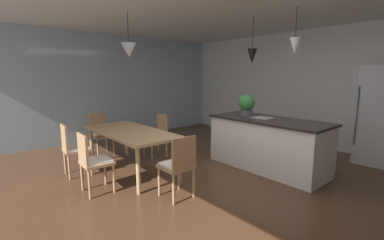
{
  "coord_description": "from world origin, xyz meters",
  "views": [
    {
      "loc": [
        2.62,
        -2.92,
        1.65
      ],
      "look_at": [
        -0.73,
        -0.07,
        0.91
      ],
      "focal_mm": 24.67,
      "sensor_mm": 36.0,
      "label": 1
    }
  ],
  "objects_px": {
    "chair_kitchen_end": "(178,164)",
    "chair_far_left": "(157,134)",
    "chair_near_right": "(93,160)",
    "chair_window_end": "(101,132)",
    "kitchen_island": "(267,143)",
    "potted_plant_on_island": "(247,105)",
    "chair_near_left": "(74,148)",
    "refrigerator": "(383,116)",
    "dining_table": "(131,134)"
  },
  "relations": [
    {
      "from": "chair_kitchen_end",
      "to": "chair_far_left",
      "type": "xyz_separation_m",
      "value": [
        -1.78,
        0.81,
        0.0
      ]
    },
    {
      "from": "chair_near_right",
      "to": "chair_window_end",
      "type": "relative_size",
      "value": 1.0
    },
    {
      "from": "kitchen_island",
      "to": "potted_plant_on_island",
      "type": "distance_m",
      "value": 0.81
    },
    {
      "from": "chair_far_left",
      "to": "potted_plant_on_island",
      "type": "height_order",
      "value": "potted_plant_on_island"
    },
    {
      "from": "chair_near_right",
      "to": "chair_near_left",
      "type": "height_order",
      "value": "same"
    },
    {
      "from": "chair_far_left",
      "to": "kitchen_island",
      "type": "relative_size",
      "value": 0.42
    },
    {
      "from": "chair_near_right",
      "to": "chair_kitchen_end",
      "type": "height_order",
      "value": "same"
    },
    {
      "from": "chair_far_left",
      "to": "potted_plant_on_island",
      "type": "distance_m",
      "value": 1.89
    },
    {
      "from": "chair_near_right",
      "to": "potted_plant_on_island",
      "type": "relative_size",
      "value": 2.19
    },
    {
      "from": "chair_near_right",
      "to": "potted_plant_on_island",
      "type": "height_order",
      "value": "potted_plant_on_island"
    },
    {
      "from": "chair_far_left",
      "to": "chair_near_left",
      "type": "relative_size",
      "value": 1.0
    },
    {
      "from": "potted_plant_on_island",
      "to": "chair_window_end",
      "type": "bearing_deg",
      "value": -140.07
    },
    {
      "from": "chair_far_left",
      "to": "kitchen_island",
      "type": "xyz_separation_m",
      "value": [
        1.88,
        1.11,
        -0.01
      ]
    },
    {
      "from": "chair_near_right",
      "to": "refrigerator",
      "type": "xyz_separation_m",
      "value": [
        2.25,
        4.54,
        0.44
      ]
    },
    {
      "from": "kitchen_island",
      "to": "refrigerator",
      "type": "bearing_deg",
      "value": 55.42
    },
    {
      "from": "dining_table",
      "to": "kitchen_island",
      "type": "xyz_separation_m",
      "value": [
        1.44,
        1.92,
        -0.19
      ]
    },
    {
      "from": "dining_table",
      "to": "potted_plant_on_island",
      "type": "height_order",
      "value": "potted_plant_on_island"
    },
    {
      "from": "chair_kitchen_end",
      "to": "chair_window_end",
      "type": "xyz_separation_m",
      "value": [
        -2.69,
        -0.0,
        0.0
      ]
    },
    {
      "from": "kitchen_island",
      "to": "refrigerator",
      "type": "relative_size",
      "value": 1.14
    },
    {
      "from": "chair_kitchen_end",
      "to": "chair_window_end",
      "type": "bearing_deg",
      "value": -179.98
    },
    {
      "from": "chair_kitchen_end",
      "to": "potted_plant_on_island",
      "type": "relative_size",
      "value": 2.19
    },
    {
      "from": "chair_kitchen_end",
      "to": "chair_window_end",
      "type": "height_order",
      "value": "same"
    },
    {
      "from": "chair_near_right",
      "to": "chair_near_left",
      "type": "xyz_separation_m",
      "value": [
        -0.88,
        0.0,
        0.0
      ]
    },
    {
      "from": "chair_window_end",
      "to": "dining_table",
      "type": "bearing_deg",
      "value": 0.07
    },
    {
      "from": "chair_kitchen_end",
      "to": "chair_near_left",
      "type": "xyz_separation_m",
      "value": [
        -1.79,
        -0.81,
        0.0
      ]
    },
    {
      "from": "dining_table",
      "to": "potted_plant_on_island",
      "type": "bearing_deg",
      "value": 63.59
    },
    {
      "from": "chair_window_end",
      "to": "chair_near_left",
      "type": "distance_m",
      "value": 1.21
    },
    {
      "from": "chair_far_left",
      "to": "refrigerator",
      "type": "bearing_deg",
      "value": 43.02
    },
    {
      "from": "chair_near_right",
      "to": "chair_far_left",
      "type": "distance_m",
      "value": 1.84
    },
    {
      "from": "chair_window_end",
      "to": "refrigerator",
      "type": "relative_size",
      "value": 0.48
    },
    {
      "from": "chair_near_right",
      "to": "chair_near_left",
      "type": "bearing_deg",
      "value": 179.99
    },
    {
      "from": "chair_far_left",
      "to": "refrigerator",
      "type": "relative_size",
      "value": 0.48
    },
    {
      "from": "chair_far_left",
      "to": "chair_near_left",
      "type": "bearing_deg",
      "value": -90.22
    },
    {
      "from": "refrigerator",
      "to": "potted_plant_on_island",
      "type": "relative_size",
      "value": 4.62
    },
    {
      "from": "chair_near_right",
      "to": "kitchen_island",
      "type": "relative_size",
      "value": 0.42
    },
    {
      "from": "chair_window_end",
      "to": "refrigerator",
      "type": "xyz_separation_m",
      "value": [
        4.03,
        3.73,
        0.44
      ]
    },
    {
      "from": "chair_near_right",
      "to": "potted_plant_on_island",
      "type": "bearing_deg",
      "value": 79.27
    },
    {
      "from": "chair_near_right",
      "to": "chair_kitchen_end",
      "type": "distance_m",
      "value": 1.22
    },
    {
      "from": "chair_kitchen_end",
      "to": "chair_window_end",
      "type": "relative_size",
      "value": 1.0
    },
    {
      "from": "dining_table",
      "to": "chair_near_left",
      "type": "relative_size",
      "value": 2.24
    },
    {
      "from": "chair_near_right",
      "to": "refrigerator",
      "type": "height_order",
      "value": "refrigerator"
    },
    {
      "from": "chair_far_left",
      "to": "chair_near_left",
      "type": "distance_m",
      "value": 1.62
    },
    {
      "from": "chair_near_right",
      "to": "refrigerator",
      "type": "relative_size",
      "value": 0.48
    },
    {
      "from": "chair_kitchen_end",
      "to": "kitchen_island",
      "type": "distance_m",
      "value": 1.93
    },
    {
      "from": "refrigerator",
      "to": "chair_far_left",
      "type": "bearing_deg",
      "value": -136.98
    },
    {
      "from": "chair_near_left",
      "to": "potted_plant_on_island",
      "type": "xyz_separation_m",
      "value": [
        1.4,
        2.73,
        0.64
      ]
    },
    {
      "from": "refrigerator",
      "to": "chair_near_left",
      "type": "bearing_deg",
      "value": -124.59
    },
    {
      "from": "chair_near_left",
      "to": "chair_window_end",
      "type": "bearing_deg",
      "value": 138.07
    },
    {
      "from": "chair_kitchen_end",
      "to": "chair_near_left",
      "type": "bearing_deg",
      "value": -155.59
    },
    {
      "from": "kitchen_island",
      "to": "chair_near_right",
      "type": "bearing_deg",
      "value": -110.2
    }
  ]
}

